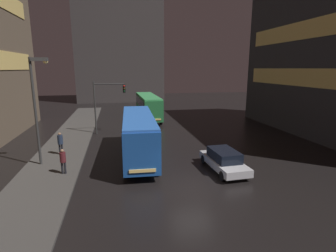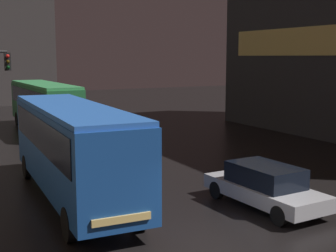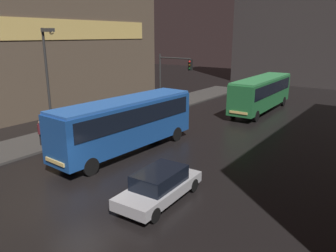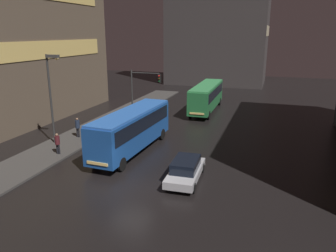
# 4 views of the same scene
# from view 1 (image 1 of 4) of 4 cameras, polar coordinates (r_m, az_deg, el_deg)

# --- Properties ---
(ground_plane) EXTENTS (120.00, 120.00, 0.00)m
(ground_plane) POSITION_cam_1_polar(r_m,az_deg,el_deg) (16.29, 5.34, -13.20)
(ground_plane) COLOR black
(sidewalk_left) EXTENTS (4.00, 48.00, 0.15)m
(sidewalk_left) POSITION_cam_1_polar(r_m,az_deg,el_deg) (25.48, -21.46, -4.30)
(sidewalk_left) COLOR #3D3A38
(sidewalk_left) RESTS_ON ground
(building_far_backdrop) EXTENTS (18.07, 12.00, 26.51)m
(building_far_backdrop) POSITION_cam_1_polar(r_m,az_deg,el_deg) (61.63, -10.60, 18.03)
(building_far_backdrop) COLOR #383333
(building_far_backdrop) RESTS_ON ground
(bus_near) EXTENTS (2.81, 10.59, 3.45)m
(bus_near) POSITION_cam_1_polar(r_m,az_deg,el_deg) (20.84, -6.45, -1.27)
(bus_near) COLOR #194793
(bus_near) RESTS_ON ground
(bus_far) EXTENTS (2.56, 10.95, 3.35)m
(bus_far) POSITION_cam_1_polar(r_m,az_deg,el_deg) (36.98, -4.36, 4.68)
(bus_far) COLOR #236B38
(bus_far) RESTS_ON ground
(car_taxi) EXTENTS (2.09, 4.73, 1.48)m
(car_taxi) POSITION_cam_1_polar(r_m,az_deg,el_deg) (18.89, 12.07, -7.25)
(car_taxi) COLOR #B7B7BC
(car_taxi) RESTS_ON ground
(pedestrian_near) EXTENTS (0.54, 0.54, 1.71)m
(pedestrian_near) POSITION_cam_1_polar(r_m,az_deg,el_deg) (18.77, -21.91, -6.71)
(pedestrian_near) COLOR black
(pedestrian_near) RESTS_ON sidewalk_left
(pedestrian_mid) EXTENTS (0.48, 0.48, 1.83)m
(pedestrian_mid) POSITION_cam_1_polar(r_m,az_deg,el_deg) (22.98, -22.41, -3.08)
(pedestrian_mid) COLOR black
(pedestrian_mid) RESTS_ON sidewalk_left
(traffic_light_main) EXTENTS (3.39, 0.35, 5.71)m
(traffic_light_main) POSITION_cam_1_polar(r_m,az_deg,el_deg) (29.01, -13.32, 5.90)
(traffic_light_main) COLOR #2D2D2D
(traffic_light_main) RESTS_ON ground
(street_lamp_sidewalk) EXTENTS (1.25, 0.36, 7.64)m
(street_lamp_sidewalk) POSITION_cam_1_polar(r_m,az_deg,el_deg) (20.50, -26.58, 6.02)
(street_lamp_sidewalk) COLOR #2D2D2D
(street_lamp_sidewalk) RESTS_ON sidewalk_left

